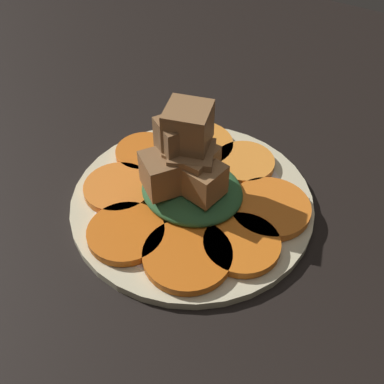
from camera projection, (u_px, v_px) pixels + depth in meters
The scene contains 12 objects.
table_slab at pixel (192, 211), 54.87cm from camera, with size 120.00×120.00×2.00cm, color black.
plate at pixel (192, 202), 53.79cm from camera, with size 26.91×26.91×1.05cm.
carrot_slice_0 at pixel (197, 145), 59.17cm from camera, with size 9.01×9.01×0.91cm, color orange.
carrot_slice_1 at pixel (144, 153), 58.20cm from camera, with size 6.96×6.96×0.91cm, color orange.
carrot_slice_2 at pixel (118, 188), 53.89cm from camera, with size 7.72×7.72×0.91cm, color orange.
carrot_slice_3 at pixel (126, 233), 49.27cm from camera, with size 8.02×8.02×0.91cm, color #D55F13.
carrot_slice_4 at pixel (187, 255), 47.24cm from camera, with size 8.93×8.93×0.91cm, color #D66014.
carrot_slice_5 at pixel (242, 244), 48.23cm from camera, with size 7.83×7.83×0.91cm, color orange.
carrot_slice_6 at pixel (270, 208), 51.74cm from camera, with size 8.76×8.76×0.91cm, color orange.
carrot_slice_7 at pixel (244, 163), 56.91cm from camera, with size 7.12×7.12×0.91cm, color orange.
center_pile at pixel (189, 171), 50.58cm from camera, with size 11.36×10.22×11.28cm.
fork at pixel (225, 177), 55.56cm from camera, with size 19.74×3.98×0.40cm.
Camera 1 is at (-19.71, 31.50, 41.43)cm, focal length 45.00 mm.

